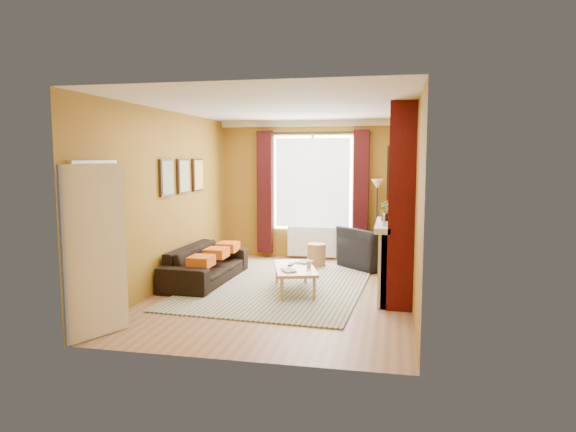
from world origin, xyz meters
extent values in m
plane|color=brown|center=(0.00, 0.00, 0.00)|extent=(5.50, 5.50, 0.00)
cube|color=olive|center=(0.00, 2.75, 1.40)|extent=(3.80, 0.02, 2.80)
cube|color=olive|center=(0.00, -2.75, 1.40)|extent=(3.80, 0.02, 2.80)
cube|color=olive|center=(1.90, 0.00, 1.40)|extent=(0.02, 5.50, 2.80)
cube|color=olive|center=(-1.90, 0.00, 1.40)|extent=(0.02, 5.50, 2.80)
cube|color=silver|center=(0.00, 0.00, 2.80)|extent=(3.80, 5.50, 0.01)
cube|color=#4E0D0B|center=(1.72, 0.00, 1.40)|extent=(0.35, 1.40, 2.80)
cube|color=silver|center=(1.53, 0.00, 0.55)|extent=(0.12, 1.30, 1.10)
cube|color=silver|center=(1.48, 0.00, 1.08)|extent=(0.22, 1.40, 0.08)
cube|color=silver|center=(1.51, -0.58, 0.52)|extent=(0.16, 0.14, 1.04)
cube|color=silver|center=(1.51, 0.58, 0.52)|extent=(0.16, 0.14, 1.04)
cube|color=black|center=(1.56, 0.00, 0.45)|extent=(0.06, 0.80, 0.90)
cube|color=black|center=(1.54, 0.00, 0.03)|extent=(0.20, 1.00, 0.06)
cube|color=silver|center=(1.49, -0.35, 1.20)|extent=(0.03, 0.12, 0.16)
cube|color=#311F13|center=(1.49, -0.10, 1.19)|extent=(0.03, 0.10, 0.14)
cylinder|color=#311F13|center=(1.49, 0.15, 1.18)|extent=(0.10, 0.10, 0.12)
cube|color=#311F13|center=(1.53, 0.00, 1.85)|extent=(0.03, 0.60, 0.75)
cube|color=olive|center=(1.51, 0.00, 1.85)|extent=(0.01, 0.52, 0.66)
cube|color=silver|center=(0.00, 2.71, 2.74)|extent=(3.80, 0.08, 0.12)
cube|color=white|center=(0.00, 2.72, 1.55)|extent=(1.60, 0.04, 1.90)
cube|color=white|center=(0.00, 2.68, 1.55)|extent=(1.50, 0.02, 1.80)
cube|color=silver|center=(0.00, 2.70, 1.55)|extent=(0.06, 0.04, 1.90)
cube|color=#390C0E|center=(-0.98, 2.63, 1.35)|extent=(0.30, 0.16, 2.50)
cube|color=#390C0E|center=(0.98, 2.63, 1.35)|extent=(0.30, 0.16, 2.50)
cylinder|color=#311F13|center=(0.00, 2.63, 2.55)|extent=(2.30, 0.05, 0.05)
cube|color=silver|center=(0.00, 2.65, 0.35)|extent=(1.00, 0.10, 0.60)
cube|color=silver|center=(-0.45, 2.59, 0.35)|extent=(0.04, 0.03, 0.56)
cube|color=silver|center=(-0.34, 2.59, 0.35)|extent=(0.04, 0.03, 0.56)
cube|color=silver|center=(-0.23, 2.59, 0.35)|extent=(0.04, 0.03, 0.56)
cube|color=silver|center=(-0.12, 2.59, 0.35)|extent=(0.04, 0.03, 0.56)
cube|color=silver|center=(-0.01, 2.59, 0.35)|extent=(0.04, 0.03, 0.56)
cube|color=silver|center=(0.10, 2.59, 0.35)|extent=(0.04, 0.03, 0.56)
cube|color=silver|center=(0.21, 2.59, 0.35)|extent=(0.04, 0.03, 0.56)
cube|color=silver|center=(0.32, 2.59, 0.35)|extent=(0.04, 0.03, 0.56)
cube|color=silver|center=(0.43, 2.59, 0.35)|extent=(0.04, 0.03, 0.56)
cube|color=#311F13|center=(-1.87, -0.10, 1.75)|extent=(0.04, 0.44, 0.58)
cube|color=orange|center=(-1.84, -0.10, 1.75)|extent=(0.01, 0.38, 0.52)
cube|color=#311F13|center=(-1.87, 0.55, 1.75)|extent=(0.04, 0.44, 0.58)
cube|color=#408D2F|center=(-1.84, 0.55, 1.75)|extent=(0.01, 0.38, 0.52)
cube|color=#311F13|center=(-1.87, 1.20, 1.75)|extent=(0.04, 0.44, 0.58)
cube|color=orange|center=(-1.84, 1.20, 1.75)|extent=(0.01, 0.38, 0.52)
cube|color=silver|center=(-1.88, -2.05, 1.00)|extent=(0.05, 0.94, 2.06)
cube|color=black|center=(-1.85, -2.05, 1.00)|extent=(0.02, 0.80, 1.98)
cube|color=silver|center=(-1.68, -2.41, 1.00)|extent=(0.37, 0.74, 1.98)
imported|color=#3F6F31|center=(1.49, 0.45, 1.26)|extent=(0.14, 0.10, 0.27)
cube|color=#C75210|center=(-1.27, -0.23, 0.47)|extent=(0.34, 0.40, 0.16)
cube|color=#C75210|center=(-1.27, 0.47, 0.47)|extent=(0.34, 0.40, 0.16)
cube|color=#C75210|center=(-1.27, 1.07, 0.47)|extent=(0.34, 0.40, 0.16)
cube|color=#32588B|center=(-0.17, 0.34, 0.01)|extent=(2.91, 3.88, 0.02)
imported|color=black|center=(-1.42, 0.37, 0.30)|extent=(0.87, 2.07, 0.60)
imported|color=black|center=(1.34, 2.08, 0.39)|extent=(1.58, 1.58, 0.78)
cube|color=tan|center=(0.15, 0.02, 0.37)|extent=(0.90, 1.29, 0.05)
cylinder|color=tan|center=(0.08, -0.55, 0.17)|extent=(0.06, 0.06, 0.34)
cylinder|color=tan|center=(0.53, -0.42, 0.17)|extent=(0.06, 0.06, 0.34)
cylinder|color=tan|center=(-0.23, 0.46, 0.17)|extent=(0.06, 0.06, 0.34)
cylinder|color=tan|center=(0.22, 0.59, 0.17)|extent=(0.06, 0.06, 0.34)
cylinder|color=#A37246|center=(0.21, 1.91, 0.22)|extent=(0.36, 0.36, 0.44)
cylinder|color=black|center=(1.30, 2.40, 0.02)|extent=(0.31, 0.31, 0.03)
cylinder|color=black|center=(1.30, 2.40, 0.79)|extent=(0.03, 0.03, 1.52)
cone|color=beige|center=(1.30, 2.40, 1.56)|extent=(0.31, 0.31, 0.18)
imported|color=#999999|center=(0.05, -0.34, 0.40)|extent=(0.29, 0.31, 0.02)
imported|color=#999999|center=(0.14, 0.43, 0.40)|extent=(0.30, 0.34, 0.02)
imported|color=#999999|center=(0.37, 0.02, 0.44)|extent=(0.13, 0.13, 0.09)
cube|color=#27272A|center=(0.06, 0.13, 0.40)|extent=(0.06, 0.17, 0.02)
camera|label=1|loc=(1.63, -7.57, 2.07)|focal=32.00mm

